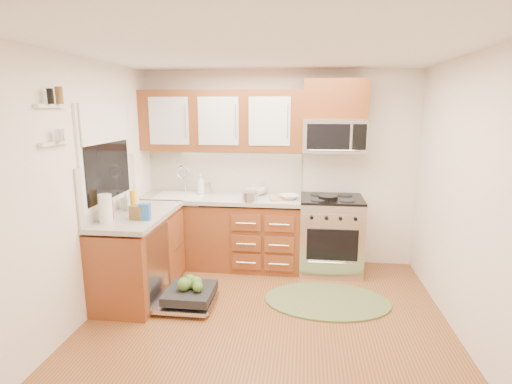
# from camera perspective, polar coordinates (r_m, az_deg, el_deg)

# --- Properties ---
(floor) EXTENTS (3.50, 3.50, 0.00)m
(floor) POSITION_cam_1_polar(r_m,az_deg,el_deg) (4.01, 1.36, -18.56)
(floor) COLOR brown
(floor) RESTS_ON ground
(ceiling) EXTENTS (3.50, 3.50, 0.00)m
(ceiling) POSITION_cam_1_polar(r_m,az_deg,el_deg) (3.48, 1.57, 19.60)
(ceiling) COLOR white
(ceiling) RESTS_ON ground
(wall_back) EXTENTS (3.50, 0.04, 2.50)m
(wall_back) POSITION_cam_1_polar(r_m,az_deg,el_deg) (5.26, 3.31, 3.35)
(wall_back) COLOR white
(wall_back) RESTS_ON ground
(wall_front) EXTENTS (3.50, 0.04, 2.50)m
(wall_front) POSITION_cam_1_polar(r_m,az_deg,el_deg) (1.89, -3.82, -12.67)
(wall_front) COLOR white
(wall_front) RESTS_ON ground
(wall_left) EXTENTS (0.04, 3.50, 2.50)m
(wall_left) POSITION_cam_1_polar(r_m,az_deg,el_deg) (4.10, -23.71, -0.13)
(wall_left) COLOR white
(wall_left) RESTS_ON ground
(wall_right) EXTENTS (0.04, 3.50, 2.50)m
(wall_right) POSITION_cam_1_polar(r_m,az_deg,el_deg) (3.80, 28.73, -1.48)
(wall_right) COLOR white
(wall_right) RESTS_ON ground
(base_cabinet_back) EXTENTS (2.05, 0.60, 0.85)m
(base_cabinet_back) POSITION_cam_1_polar(r_m,az_deg,el_deg) (5.26, -4.97, -5.93)
(base_cabinet_back) COLOR brown
(base_cabinet_back) RESTS_ON ground
(base_cabinet_left) EXTENTS (0.60, 1.25, 0.85)m
(base_cabinet_left) POSITION_cam_1_polar(r_m,az_deg,el_deg) (4.64, -16.30, -8.88)
(base_cabinet_left) COLOR brown
(base_cabinet_left) RESTS_ON ground
(countertop_back) EXTENTS (2.07, 0.64, 0.05)m
(countertop_back) POSITION_cam_1_polar(r_m,az_deg,el_deg) (5.12, -5.09, -0.90)
(countertop_back) COLOR #AEA89F
(countertop_back) RESTS_ON base_cabinet_back
(countertop_left) EXTENTS (0.64, 1.27, 0.05)m
(countertop_left) POSITION_cam_1_polar(r_m,az_deg,el_deg) (4.49, -16.53, -3.21)
(countertop_left) COLOR #AEA89F
(countertop_left) RESTS_ON base_cabinet_left
(backsplash_back) EXTENTS (2.05, 0.02, 0.57)m
(backsplash_back) POSITION_cam_1_polar(r_m,az_deg,el_deg) (5.34, -4.49, 3.04)
(backsplash_back) COLOR beige
(backsplash_back) RESTS_ON ground
(backsplash_left) EXTENTS (0.02, 1.25, 0.57)m
(backsplash_left) POSITION_cam_1_polar(r_m,az_deg,el_deg) (4.55, -20.18, 0.75)
(backsplash_left) COLOR beige
(backsplash_left) RESTS_ON ground
(upper_cabinets) EXTENTS (2.05, 0.35, 0.75)m
(upper_cabinets) POSITION_cam_1_polar(r_m,az_deg,el_deg) (5.13, -4.98, 10.12)
(upper_cabinets) COLOR brown
(upper_cabinets) RESTS_ON ground
(cabinet_over_mw) EXTENTS (0.76, 0.35, 0.47)m
(cabinet_over_mw) POSITION_cam_1_polar(r_m,az_deg,el_deg) (5.03, 11.26, 12.87)
(cabinet_over_mw) COLOR brown
(cabinet_over_mw) RESTS_ON ground
(range) EXTENTS (0.76, 0.64, 0.95)m
(range) POSITION_cam_1_polar(r_m,az_deg,el_deg) (5.13, 10.62, -5.98)
(range) COLOR silver
(range) RESTS_ON ground
(microwave) EXTENTS (0.76, 0.38, 0.40)m
(microwave) POSITION_cam_1_polar(r_m,az_deg,el_deg) (5.01, 11.08, 7.90)
(microwave) COLOR silver
(microwave) RESTS_ON ground
(sink) EXTENTS (0.62, 0.50, 0.26)m
(sink) POSITION_cam_1_polar(r_m,az_deg,el_deg) (5.26, -10.72, -1.85)
(sink) COLOR white
(sink) RESTS_ON ground
(dishwasher) EXTENTS (0.70, 0.60, 0.20)m
(dishwasher) POSITION_cam_1_polar(r_m,az_deg,el_deg) (4.38, -9.88, -14.49)
(dishwasher) COLOR silver
(dishwasher) RESTS_ON ground
(window) EXTENTS (0.03, 1.05, 1.05)m
(window) POSITION_cam_1_polar(r_m,az_deg,el_deg) (4.47, -20.64, 4.96)
(window) COLOR white
(window) RESTS_ON ground
(window_blind) EXTENTS (0.02, 0.96, 0.40)m
(window_blind) POSITION_cam_1_polar(r_m,az_deg,el_deg) (4.44, -20.66, 9.19)
(window_blind) COLOR white
(window_blind) RESTS_ON ground
(shelf_upper) EXTENTS (0.04, 0.40, 0.03)m
(shelf_upper) POSITION_cam_1_polar(r_m,az_deg,el_deg) (3.71, -27.12, 10.88)
(shelf_upper) COLOR white
(shelf_upper) RESTS_ON ground
(shelf_lower) EXTENTS (0.04, 0.40, 0.03)m
(shelf_lower) POSITION_cam_1_polar(r_m,az_deg,el_deg) (3.72, -26.68, 6.28)
(shelf_lower) COLOR white
(shelf_lower) RESTS_ON ground
(rug) EXTENTS (1.40, 0.97, 0.02)m
(rug) POSITION_cam_1_polar(r_m,az_deg,el_deg) (4.49, 10.10, -15.06)
(rug) COLOR #607040
(rug) RESTS_ON ground
(skillet) EXTENTS (0.26, 0.26, 0.04)m
(skillet) POSITION_cam_1_polar(r_m,az_deg,el_deg) (4.91, 10.23, -0.75)
(skillet) COLOR black
(skillet) RESTS_ON range
(stock_pot) EXTENTS (0.25, 0.25, 0.12)m
(stock_pot) POSITION_cam_1_polar(r_m,az_deg,el_deg) (4.82, -0.90, -0.63)
(stock_pot) COLOR silver
(stock_pot) RESTS_ON countertop_back
(cutting_board) EXTENTS (0.30, 0.24, 0.02)m
(cutting_board) POSITION_cam_1_polar(r_m,az_deg,el_deg) (4.94, 3.56, -0.95)
(cutting_board) COLOR tan
(cutting_board) RESTS_ON countertop_back
(canister) EXTENTS (0.12, 0.12, 0.15)m
(canister) POSITION_cam_1_polar(r_m,az_deg,el_deg) (5.27, -6.97, 0.53)
(canister) COLOR silver
(canister) RESTS_ON countertop_back
(paper_towel_roll) EXTENTS (0.17, 0.17, 0.28)m
(paper_towel_roll) POSITION_cam_1_polar(r_m,az_deg,el_deg) (4.19, -20.71, -2.22)
(paper_towel_roll) COLOR white
(paper_towel_roll) RESTS_ON countertop_left
(mustard_bottle) EXTENTS (0.10, 0.10, 0.24)m
(mustard_bottle) POSITION_cam_1_polar(r_m,az_deg,el_deg) (4.50, -17.05, -1.30)
(mustard_bottle) COLOR yellow
(mustard_bottle) RESTS_ON countertop_left
(red_bottle) EXTENTS (0.06, 0.06, 0.21)m
(red_bottle) POSITION_cam_1_polar(r_m,az_deg,el_deg) (4.27, -20.07, -2.41)
(red_bottle) COLOR red
(red_bottle) RESTS_ON countertop_left
(wooden_box) EXTENTS (0.17, 0.14, 0.14)m
(wooden_box) POSITION_cam_1_polar(r_m,az_deg,el_deg) (4.22, -16.55, -2.83)
(wooden_box) COLOR brown
(wooden_box) RESTS_ON countertop_left
(blue_carton) EXTENTS (0.11, 0.07, 0.17)m
(blue_carton) POSITION_cam_1_polar(r_m,az_deg,el_deg) (4.16, -15.58, -2.77)
(blue_carton) COLOR #2762B6
(blue_carton) RESTS_ON countertop_left
(bowl_a) EXTENTS (0.30, 0.30, 0.06)m
(bowl_a) POSITION_cam_1_polar(r_m,az_deg,el_deg) (4.95, 4.73, -0.71)
(bowl_a) COLOR #999999
(bowl_a) RESTS_ON countertop_back
(bowl_b) EXTENTS (0.35, 0.35, 0.08)m
(bowl_b) POSITION_cam_1_polar(r_m,az_deg,el_deg) (5.19, -0.04, 0.08)
(bowl_b) COLOR #999999
(bowl_b) RESTS_ON countertop_back
(cup) EXTENTS (0.17, 0.17, 0.10)m
(cup) POSITION_cam_1_polar(r_m,az_deg,el_deg) (5.23, 0.79, 0.27)
(cup) COLOR #999999
(cup) RESTS_ON countertop_back
(soap_bottle_a) EXTENTS (0.11, 0.11, 0.26)m
(soap_bottle_a) POSITION_cam_1_polar(r_m,az_deg,el_deg) (5.23, -7.89, 1.06)
(soap_bottle_a) COLOR #999999
(soap_bottle_a) RESTS_ON countertop_back
(soap_bottle_b) EXTENTS (0.11, 0.11, 0.20)m
(soap_bottle_b) POSITION_cam_1_polar(r_m,az_deg,el_deg) (4.65, -18.02, -1.17)
(soap_bottle_b) COLOR #999999
(soap_bottle_b) RESTS_ON countertop_left
(soap_bottle_c) EXTENTS (0.16, 0.16, 0.16)m
(soap_bottle_c) POSITION_cam_1_polar(r_m,az_deg,el_deg) (4.81, -17.12, -0.95)
(soap_bottle_c) COLOR #999999
(soap_bottle_c) RESTS_ON countertop_left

